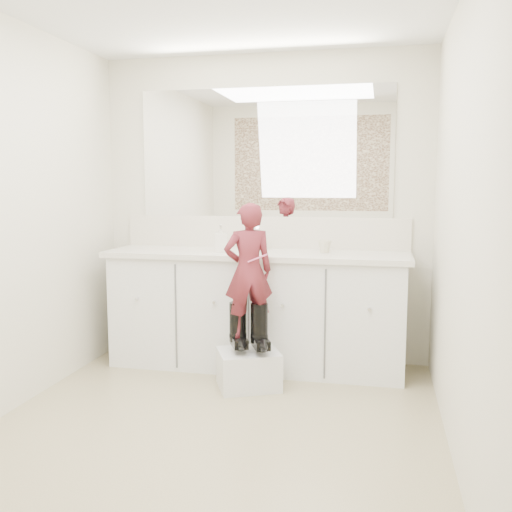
# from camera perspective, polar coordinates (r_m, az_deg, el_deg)

# --- Properties ---
(floor) EXTENTS (3.00, 3.00, 0.00)m
(floor) POSITION_cam_1_polar(r_m,az_deg,el_deg) (3.39, -4.56, -17.19)
(floor) COLOR #8D805C
(floor) RESTS_ON ground
(wall_back) EXTENTS (2.60, 0.00, 2.60)m
(wall_back) POSITION_cam_1_polar(r_m,az_deg,el_deg) (4.54, 0.80, 4.73)
(wall_back) COLOR beige
(wall_back) RESTS_ON floor
(wall_front) EXTENTS (2.60, 0.00, 2.60)m
(wall_front) POSITION_cam_1_polar(r_m,az_deg,el_deg) (1.72, -19.65, 0.09)
(wall_front) COLOR beige
(wall_front) RESTS_ON floor
(wall_right) EXTENTS (0.00, 3.00, 3.00)m
(wall_right) POSITION_cam_1_polar(r_m,az_deg,el_deg) (2.98, 19.89, 2.95)
(wall_right) COLOR beige
(wall_right) RESTS_ON floor
(vanity_cabinet) EXTENTS (2.20, 0.55, 0.85)m
(vanity_cabinet) POSITION_cam_1_polar(r_m,az_deg,el_deg) (4.38, 0.06, -5.61)
(vanity_cabinet) COLOR silver
(vanity_cabinet) RESTS_ON floor
(countertop) EXTENTS (2.28, 0.58, 0.04)m
(countertop) POSITION_cam_1_polar(r_m,az_deg,el_deg) (4.29, 0.02, 0.15)
(countertop) COLOR beige
(countertop) RESTS_ON vanity_cabinet
(backsplash) EXTENTS (2.28, 0.03, 0.25)m
(backsplash) POSITION_cam_1_polar(r_m,az_deg,el_deg) (4.54, 0.76, 2.39)
(backsplash) COLOR beige
(backsplash) RESTS_ON countertop
(mirror) EXTENTS (2.00, 0.02, 1.00)m
(mirror) POSITION_cam_1_polar(r_m,az_deg,el_deg) (4.53, 0.78, 10.29)
(mirror) COLOR white
(mirror) RESTS_ON wall_back
(dot_panel) EXTENTS (2.00, 0.01, 1.20)m
(dot_panel) POSITION_cam_1_polar(r_m,az_deg,el_deg) (1.74, -20.13, 15.05)
(dot_panel) COLOR #472819
(dot_panel) RESTS_ON wall_front
(faucet) EXTENTS (0.08, 0.08, 0.10)m
(faucet) POSITION_cam_1_polar(r_m,az_deg,el_deg) (4.44, 0.47, 1.31)
(faucet) COLOR silver
(faucet) RESTS_ON countertop
(cup) EXTENTS (0.11, 0.11, 0.09)m
(cup) POSITION_cam_1_polar(r_m,az_deg,el_deg) (4.25, 6.87, 0.95)
(cup) COLOR beige
(cup) RESTS_ON countertop
(soap_bottle) EXTENTS (0.11, 0.11, 0.21)m
(soap_bottle) POSITION_cam_1_polar(r_m,az_deg,el_deg) (4.30, -3.54, 1.80)
(soap_bottle) COLOR silver
(soap_bottle) RESTS_ON countertop
(step_stool) EXTENTS (0.51, 0.47, 0.26)m
(step_stool) POSITION_cam_1_polar(r_m,az_deg,el_deg) (4.00, -0.75, -11.26)
(step_stool) COLOR silver
(step_stool) RESTS_ON floor
(boot_left) EXTENTS (0.21, 0.26, 0.34)m
(boot_left) POSITION_cam_1_polar(r_m,az_deg,el_deg) (3.94, -1.82, -7.07)
(boot_left) COLOR black
(boot_left) RESTS_ON step_stool
(boot_right) EXTENTS (0.21, 0.26, 0.34)m
(boot_right) POSITION_cam_1_polar(r_m,az_deg,el_deg) (3.90, 0.33, -7.19)
(boot_right) COLOR black
(boot_right) RESTS_ON step_stool
(toddler) EXTENTS (0.40, 0.34, 0.92)m
(toddler) POSITION_cam_1_polar(r_m,az_deg,el_deg) (3.84, -0.76, -1.49)
(toddler) COLOR #982E36
(toddler) RESTS_ON step_stool
(toothbrush) EXTENTS (0.13, 0.07, 0.06)m
(toothbrush) POSITION_cam_1_polar(r_m,az_deg,el_deg) (3.78, 0.16, -0.22)
(toothbrush) COLOR #D6537C
(toothbrush) RESTS_ON toddler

